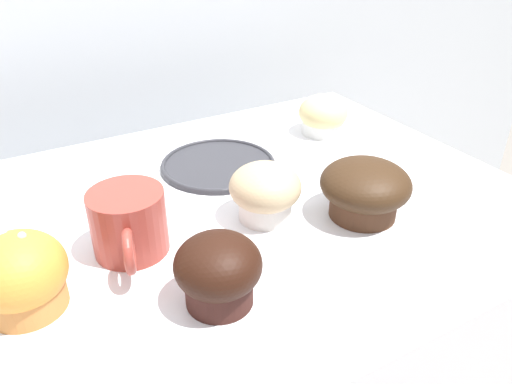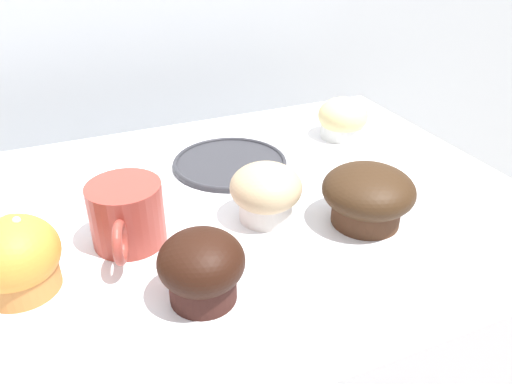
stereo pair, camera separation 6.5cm
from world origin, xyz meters
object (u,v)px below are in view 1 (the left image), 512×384
at_px(serving_plate, 218,164).
at_px(muffin_back_left, 20,276).
at_px(muffin_front_center, 218,271).
at_px(coffee_cup, 129,222).
at_px(muffin_front_left, 265,191).
at_px(muffin_front_right, 365,189).
at_px(muffin_back_right, 323,115).

bearing_deg(serving_plate, muffin_back_left, -149.05).
height_order(muffin_front_center, coffee_cup, muffin_front_center).
distance_m(muffin_back_left, coffee_cup, 0.13).
bearing_deg(muffin_front_center, muffin_front_left, 42.92).
bearing_deg(muffin_back_left, coffee_cup, 18.15).
xyz_separation_m(muffin_back_left, muffin_front_right, (0.43, -0.04, -0.00)).
relative_size(muffin_front_center, muffin_front_left, 0.96).
xyz_separation_m(coffee_cup, serving_plate, (0.19, 0.15, -0.04)).
distance_m(muffin_front_center, serving_plate, 0.32).
height_order(muffin_front_center, serving_plate, muffin_front_center).
bearing_deg(muffin_back_right, muffin_front_right, -115.31).
bearing_deg(muffin_back_right, muffin_back_left, -158.13).
relative_size(muffin_front_left, muffin_front_right, 0.79).
relative_size(muffin_back_left, coffee_cup, 0.71).
bearing_deg(muffin_front_left, muffin_back_right, 39.13).
height_order(muffin_back_right, coffee_cup, coffee_cup).
bearing_deg(muffin_front_left, coffee_cup, 174.55).
relative_size(coffee_cup, serving_plate, 0.73).
relative_size(muffin_back_right, muffin_front_left, 0.93).
bearing_deg(muffin_front_left, muffin_front_center, -137.08).
xyz_separation_m(muffin_front_center, serving_plate, (0.14, 0.28, -0.04)).
distance_m(muffin_back_right, muffin_front_left, 0.31).
xyz_separation_m(muffin_front_right, serving_plate, (-0.11, 0.23, -0.04)).
distance_m(muffin_front_center, muffin_back_right, 0.48).
distance_m(muffin_back_left, serving_plate, 0.37).
height_order(muffin_back_right, muffin_front_left, muffin_front_left).
height_order(muffin_back_left, muffin_front_left, muffin_back_left).
distance_m(muffin_back_left, muffin_front_left, 0.31).
bearing_deg(muffin_front_right, muffin_back_right, 64.69).
distance_m(coffee_cup, serving_plate, 0.25).
distance_m(muffin_back_left, muffin_front_right, 0.43).
height_order(muffin_back_right, serving_plate, muffin_back_right).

